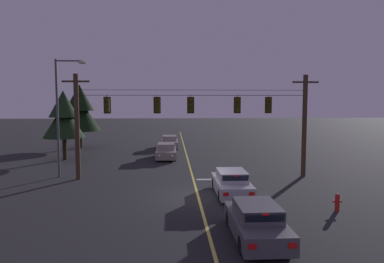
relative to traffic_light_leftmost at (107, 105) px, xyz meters
The scene contains 17 objects.
ground_plane 8.95m from the traffic_light_leftmost, 39.83° to the right, with size 180.00×180.00×0.00m, color black.
lane_centre_stripe 9.67m from the traffic_light_leftmost, 46.46° to the left, with size 0.14×60.00×0.01m, color #D1C64C.
stop_bar_paint 9.11m from the traffic_light_leftmost, ahead, with size 3.40×0.36×0.01m, color silver.
signal_span_assembly 5.87m from the traffic_light_leftmost, ahead, with size 17.20×0.32×7.02m.
traffic_light_leftmost is the anchor object (origin of this frame).
traffic_light_left_inner 3.32m from the traffic_light_leftmost, ahead, with size 0.48×0.41×1.22m.
traffic_light_centre 5.58m from the traffic_light_leftmost, ahead, with size 0.48×0.41×1.22m.
traffic_light_right_inner 8.76m from the traffic_light_leftmost, ahead, with size 0.48×0.41×1.22m.
traffic_light_rightmost 10.91m from the traffic_light_leftmost, ahead, with size 0.48×0.41×1.22m.
car_waiting_near_lane 9.83m from the traffic_light_leftmost, 30.59° to the right, with size 1.80×4.33×1.39m.
car_oncoming_lead 10.07m from the traffic_light_leftmost, 65.49° to the left, with size 1.80×4.42×1.39m.
car_oncoming_trailing 16.54m from the traffic_light_leftmost, 75.34° to the left, with size 1.80×4.42×1.39m.
car_waiting_second_near 13.80m from the traffic_light_leftmost, 55.26° to the right, with size 1.80×4.33×1.39m.
street_lamp_corner 3.27m from the traffic_light_leftmost, 165.87° to the left, with size 2.11×0.30×8.05m.
tree_verge_near 9.74m from the traffic_light_leftmost, 123.04° to the left, with size 3.64×3.64×6.18m.
tree_verge_far 17.25m from the traffic_light_leftmost, 110.14° to the left, with size 4.49×4.49×7.11m.
fire_hydrant 15.05m from the traffic_light_leftmost, 32.13° to the right, with size 0.44×0.22×0.84m.
Camera 1 is at (-1.43, -18.74, 5.20)m, focal length 32.75 mm.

